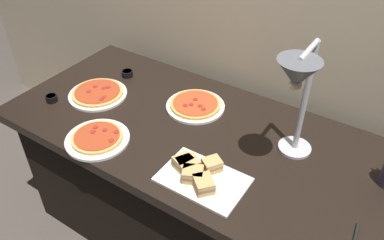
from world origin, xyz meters
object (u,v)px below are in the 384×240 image
at_px(heat_lamp, 298,84).
at_px(pizza_plate_center, 97,138).
at_px(sauce_cup_near, 51,98).
at_px(sauce_cup_far, 127,73).
at_px(pizza_plate_raised_stand, 98,93).
at_px(pizza_plate_front, 195,105).
at_px(sandwich_platter, 198,174).

bearing_deg(heat_lamp, pizza_plate_center, -158.90).
height_order(sauce_cup_near, sauce_cup_far, same).
height_order(pizza_plate_raised_stand, sauce_cup_near, sauce_cup_near).
bearing_deg(sauce_cup_near, pizza_plate_front, 29.11).
height_order(pizza_plate_raised_stand, sauce_cup_far, sauce_cup_far).
height_order(heat_lamp, pizza_plate_center, heat_lamp).
distance_m(pizza_plate_front, sauce_cup_far, 0.47).
height_order(pizza_plate_front, sauce_cup_far, sauce_cup_far).
bearing_deg(pizza_plate_front, pizza_plate_center, -116.60).
bearing_deg(sauce_cup_far, pizza_plate_front, -5.13).
bearing_deg(pizza_plate_front, sauce_cup_near, -150.89).
height_order(pizza_plate_center, sandwich_platter, sandwich_platter).
distance_m(pizza_plate_front, pizza_plate_center, 0.50).
bearing_deg(sauce_cup_far, pizza_plate_raised_stand, -90.01).
relative_size(pizza_plate_raised_stand, sauce_cup_near, 5.20).
xyz_separation_m(heat_lamp, sauce_cup_far, (-0.99, 0.20, -0.38)).
bearing_deg(pizza_plate_raised_stand, sauce_cup_near, -133.72).
bearing_deg(sauce_cup_near, pizza_plate_raised_stand, 46.28).
relative_size(heat_lamp, sauce_cup_far, 8.39).
bearing_deg(pizza_plate_raised_stand, heat_lamp, 1.61).
height_order(pizza_plate_raised_stand, sandwich_platter, sandwich_platter).
distance_m(pizza_plate_center, sandwich_platter, 0.49).
height_order(sandwich_platter, sauce_cup_far, sandwich_platter).
relative_size(pizza_plate_raised_stand, sandwich_platter, 0.88).
bearing_deg(pizza_plate_raised_stand, pizza_plate_front, 21.55).
height_order(pizza_plate_front, sandwich_platter, sandwich_platter).
height_order(pizza_plate_front, pizza_plate_center, same).
bearing_deg(heat_lamp, pizza_plate_raised_stand, -178.39).
distance_m(heat_lamp, pizza_plate_center, 0.88).
bearing_deg(pizza_plate_center, sauce_cup_far, 117.10).
relative_size(heat_lamp, sandwich_platter, 1.52).
distance_m(pizza_plate_center, sauce_cup_far, 0.55).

